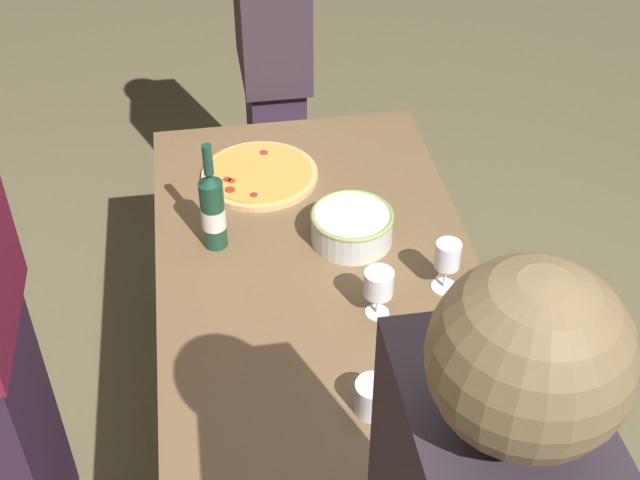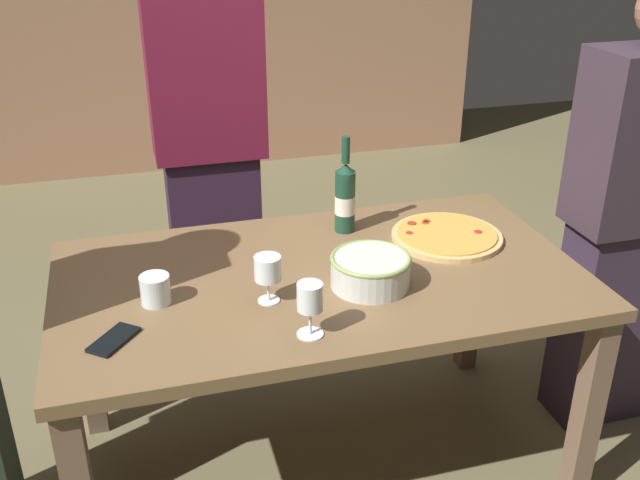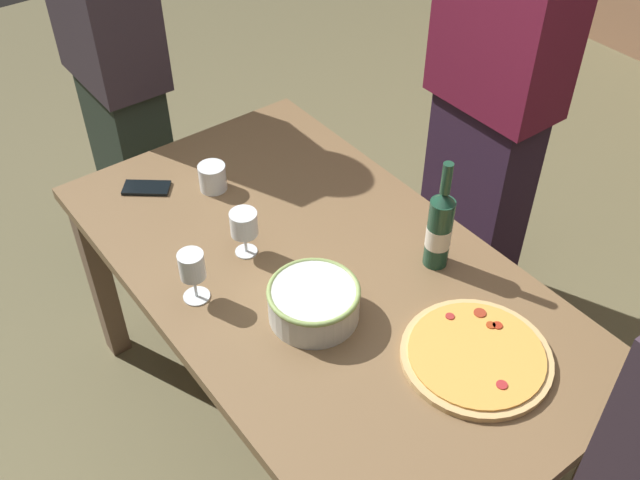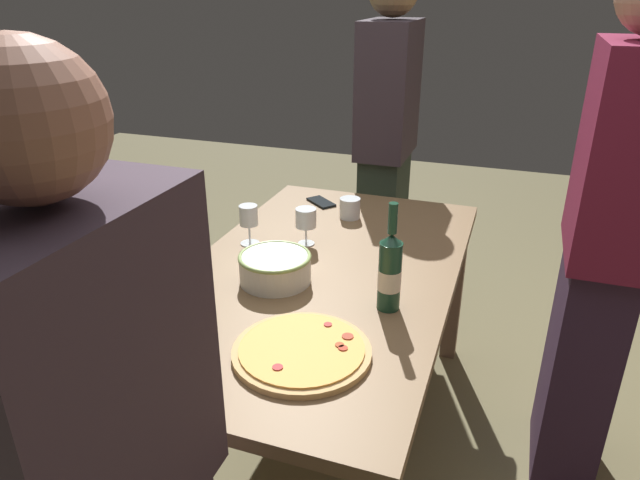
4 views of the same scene
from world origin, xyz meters
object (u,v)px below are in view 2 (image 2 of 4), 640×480
at_px(pizza, 447,236).
at_px(cup_amber, 155,289).
at_px(wine_bottle, 345,197).
at_px(wine_glass_by_bottle, 268,270).
at_px(dining_table, 320,299).
at_px(wine_glass_near_pizza, 310,299).
at_px(serving_bowl, 370,270).
at_px(cell_phone, 114,340).
at_px(person_guest_left, 210,147).
at_px(person_host, 631,218).

xyz_separation_m(pizza, cup_amber, (-0.97, -0.16, 0.03)).
bearing_deg(wine_bottle, wine_glass_by_bottle, -131.50).
bearing_deg(dining_table, pizza, 13.90).
bearing_deg(wine_bottle, wine_glass_near_pizza, -115.33).
relative_size(serving_bowl, cup_amber, 2.79).
height_order(pizza, cell_phone, pizza).
bearing_deg(person_guest_left, pizza, 28.49).
height_order(wine_glass_near_pizza, cup_amber, wine_glass_near_pizza).
xyz_separation_m(wine_bottle, cup_amber, (-0.66, -0.32, -0.08)).
relative_size(dining_table, serving_bowl, 6.70).
distance_m(wine_bottle, person_host, 0.97).
height_order(wine_glass_by_bottle, cup_amber, wine_glass_by_bottle).
relative_size(pizza, wine_bottle, 1.10).
bearing_deg(cup_amber, cell_phone, -125.71).
relative_size(dining_table, pizza, 4.32).
distance_m(serving_bowl, person_guest_left, 1.05).
bearing_deg(wine_glass_by_bottle, person_host, 5.35).
height_order(wine_glass_by_bottle, person_host, person_host).
bearing_deg(serving_bowl, wine_bottle, 83.64).
relative_size(pizza, cell_phone, 2.57).
xyz_separation_m(cup_amber, cell_phone, (-0.12, -0.17, -0.04)).
height_order(cell_phone, person_guest_left, person_guest_left).
distance_m(pizza, cup_amber, 0.98).
height_order(serving_bowl, cup_amber, serving_bowl).
bearing_deg(wine_glass_by_bottle, pizza, 19.86).
height_order(dining_table, pizza, pizza).
height_order(pizza, serving_bowl, serving_bowl).
bearing_deg(cell_phone, cup_amber, 93.37).
xyz_separation_m(wine_bottle, cell_phone, (-0.78, -0.49, -0.12)).
height_order(pizza, wine_bottle, wine_bottle).
height_order(wine_glass_by_bottle, person_guest_left, person_guest_left).
relative_size(dining_table, cup_amber, 18.69).
xyz_separation_m(dining_table, person_guest_left, (-0.21, 0.88, 0.23)).
xyz_separation_m(pizza, person_host, (0.62, -0.12, 0.04)).
distance_m(wine_glass_by_bottle, cup_amber, 0.32).
bearing_deg(cell_phone, serving_bowl, 46.86).
distance_m(serving_bowl, cell_phone, 0.75).
bearing_deg(wine_glass_by_bottle, wine_glass_near_pizza, -71.04).
relative_size(wine_glass_near_pizza, person_host, 0.10).
height_order(wine_glass_near_pizza, wine_glass_by_bottle, wine_glass_near_pizza).
bearing_deg(wine_bottle, dining_table, -120.94).
xyz_separation_m(pizza, wine_glass_by_bottle, (-0.66, -0.24, 0.09)).
distance_m(dining_table, wine_bottle, 0.39).
xyz_separation_m(wine_glass_near_pizza, cup_amber, (-0.38, 0.28, -0.07)).
distance_m(pizza, person_guest_left, 1.03).
xyz_separation_m(dining_table, serving_bowl, (0.12, -0.11, 0.15)).
distance_m(wine_glass_near_pizza, cell_phone, 0.52).
bearing_deg(person_guest_left, person_host, 42.65).
distance_m(pizza, serving_bowl, 0.42).
xyz_separation_m(wine_bottle, person_guest_left, (-0.37, 0.61, 0.01)).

